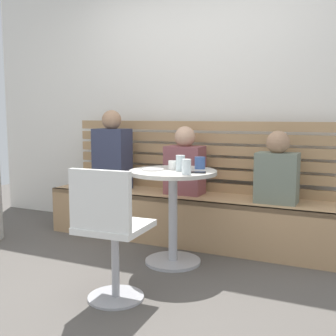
{
  "coord_description": "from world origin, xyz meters",
  "views": [
    {
      "loc": [
        1.46,
        -2.3,
        1.16
      ],
      "look_at": [
        0.06,
        0.66,
        0.75
      ],
      "focal_mm": 44.82,
      "sensor_mm": 36.0,
      "label": 1
    }
  ],
  "objects_px": {
    "cafe_table": "(173,198)",
    "cup_ceramic_white": "(173,165)",
    "white_chair": "(110,230)",
    "cup_mug_blue": "(200,163)",
    "plate_small": "(153,169)",
    "person_child_middle": "(277,171)",
    "cup_glass_tall": "(180,163)",
    "person_child_left": "(185,164)",
    "person_adult": "(112,154)",
    "booth_bench": "(187,218)",
    "phone_on_table": "(196,172)",
    "cup_water_clear": "(186,167)"
  },
  "relations": [
    {
      "from": "booth_bench",
      "to": "person_adult",
      "type": "relative_size",
      "value": 3.49
    },
    {
      "from": "plate_small",
      "to": "phone_on_table",
      "type": "distance_m",
      "value": 0.36
    },
    {
      "from": "person_child_middle",
      "to": "cup_glass_tall",
      "type": "bearing_deg",
      "value": -137.62
    },
    {
      "from": "cafe_table",
      "to": "booth_bench",
      "type": "bearing_deg",
      "value": 102.16
    },
    {
      "from": "person_adult",
      "to": "plate_small",
      "type": "relative_size",
      "value": 4.54
    },
    {
      "from": "person_child_left",
      "to": "person_child_middle",
      "type": "height_order",
      "value": "person_child_left"
    },
    {
      "from": "cafe_table",
      "to": "plate_small",
      "type": "distance_m",
      "value": 0.28
    },
    {
      "from": "cup_ceramic_white",
      "to": "phone_on_table",
      "type": "distance_m",
      "value": 0.26
    },
    {
      "from": "cup_glass_tall",
      "to": "booth_bench",
      "type": "bearing_deg",
      "value": 107.9
    },
    {
      "from": "cafe_table",
      "to": "person_child_middle",
      "type": "bearing_deg",
      "value": 39.43
    },
    {
      "from": "cup_ceramic_white",
      "to": "white_chair",
      "type": "bearing_deg",
      "value": -92.54
    },
    {
      "from": "plate_small",
      "to": "person_child_left",
      "type": "bearing_deg",
      "value": 90.67
    },
    {
      "from": "person_child_middle",
      "to": "cup_glass_tall",
      "type": "height_order",
      "value": "person_child_middle"
    },
    {
      "from": "cup_water_clear",
      "to": "white_chair",
      "type": "bearing_deg",
      "value": -109.63
    },
    {
      "from": "cup_water_clear",
      "to": "phone_on_table",
      "type": "relative_size",
      "value": 0.79
    },
    {
      "from": "person_adult",
      "to": "person_child_left",
      "type": "height_order",
      "value": "person_adult"
    },
    {
      "from": "person_child_middle",
      "to": "cup_water_clear",
      "type": "relative_size",
      "value": 5.43
    },
    {
      "from": "person_child_middle",
      "to": "person_child_left",
      "type": "bearing_deg",
      "value": 177.38
    },
    {
      "from": "person_child_left",
      "to": "cup_ceramic_white",
      "type": "xyz_separation_m",
      "value": [
        0.14,
        -0.56,
        0.06
      ]
    },
    {
      "from": "cafe_table",
      "to": "person_adult",
      "type": "bearing_deg",
      "value": 148.7
    },
    {
      "from": "person_adult",
      "to": "phone_on_table",
      "type": "bearing_deg",
      "value": -28.38
    },
    {
      "from": "cup_mug_blue",
      "to": "booth_bench",
      "type": "bearing_deg",
      "value": 124.7
    },
    {
      "from": "booth_bench",
      "to": "cafe_table",
      "type": "relative_size",
      "value": 3.65
    },
    {
      "from": "cafe_table",
      "to": "cup_glass_tall",
      "type": "distance_m",
      "value": 0.29
    },
    {
      "from": "person_adult",
      "to": "person_child_left",
      "type": "relative_size",
      "value": 1.24
    },
    {
      "from": "cup_glass_tall",
      "to": "cup_water_clear",
      "type": "xyz_separation_m",
      "value": [
        0.11,
        -0.15,
        -0.01
      ]
    },
    {
      "from": "person_child_middle",
      "to": "cup_mug_blue",
      "type": "relative_size",
      "value": 6.29
    },
    {
      "from": "white_chair",
      "to": "plate_small",
      "type": "xyz_separation_m",
      "value": [
        -0.09,
        0.76,
        0.28
      ]
    },
    {
      "from": "plate_small",
      "to": "phone_on_table",
      "type": "xyz_separation_m",
      "value": [
        0.36,
        -0.0,
        -0.0
      ]
    },
    {
      "from": "white_chair",
      "to": "person_child_left",
      "type": "distance_m",
      "value": 1.44
    },
    {
      "from": "cafe_table",
      "to": "cup_ceramic_white",
      "type": "xyz_separation_m",
      "value": [
        -0.02,
        0.05,
        0.26
      ]
    },
    {
      "from": "white_chair",
      "to": "cup_mug_blue",
      "type": "bearing_deg",
      "value": 78.04
    },
    {
      "from": "cup_glass_tall",
      "to": "phone_on_table",
      "type": "xyz_separation_m",
      "value": [
        0.15,
        -0.05,
        -0.06
      ]
    },
    {
      "from": "booth_bench",
      "to": "cup_ceramic_white",
      "type": "height_order",
      "value": "cup_ceramic_white"
    },
    {
      "from": "cup_ceramic_white",
      "to": "plate_small",
      "type": "relative_size",
      "value": 0.47
    },
    {
      "from": "booth_bench",
      "to": "person_child_left",
      "type": "xyz_separation_m",
      "value": [
        -0.03,
        0.02,
        0.49
      ]
    },
    {
      "from": "person_adult",
      "to": "cup_mug_blue",
      "type": "xyz_separation_m",
      "value": [
        1.06,
        -0.38,
        0.0
      ]
    },
    {
      "from": "person_adult",
      "to": "booth_bench",
      "type": "bearing_deg",
      "value": 1.97
    },
    {
      "from": "person_child_left",
      "to": "cup_ceramic_white",
      "type": "bearing_deg",
      "value": -75.97
    },
    {
      "from": "cup_mug_blue",
      "to": "phone_on_table",
      "type": "xyz_separation_m",
      "value": [
        0.06,
        -0.23,
        -0.04
      ]
    },
    {
      "from": "white_chair",
      "to": "plate_small",
      "type": "height_order",
      "value": "white_chair"
    },
    {
      "from": "white_chair",
      "to": "person_child_middle",
      "type": "bearing_deg",
      "value": 61.69
    },
    {
      "from": "person_child_left",
      "to": "person_adult",
      "type": "bearing_deg",
      "value": -176.13
    },
    {
      "from": "phone_on_table",
      "to": "person_adult",
      "type": "bearing_deg",
      "value": 44.4
    },
    {
      "from": "person_adult",
      "to": "white_chair",
      "type": "bearing_deg",
      "value": -57.99
    },
    {
      "from": "cafe_table",
      "to": "cup_mug_blue",
      "type": "xyz_separation_m",
      "value": [
        0.15,
        0.18,
        0.27
      ]
    },
    {
      "from": "booth_bench",
      "to": "cup_ceramic_white",
      "type": "relative_size",
      "value": 33.75
    },
    {
      "from": "cafe_table",
      "to": "person_child_left",
      "type": "xyz_separation_m",
      "value": [
        -0.16,
        0.6,
        0.2
      ]
    },
    {
      "from": "booth_bench",
      "to": "white_chair",
      "type": "relative_size",
      "value": 3.18
    },
    {
      "from": "cup_mug_blue",
      "to": "plate_small",
      "type": "xyz_separation_m",
      "value": [
        -0.3,
        -0.23,
        -0.04
      ]
    }
  ]
}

